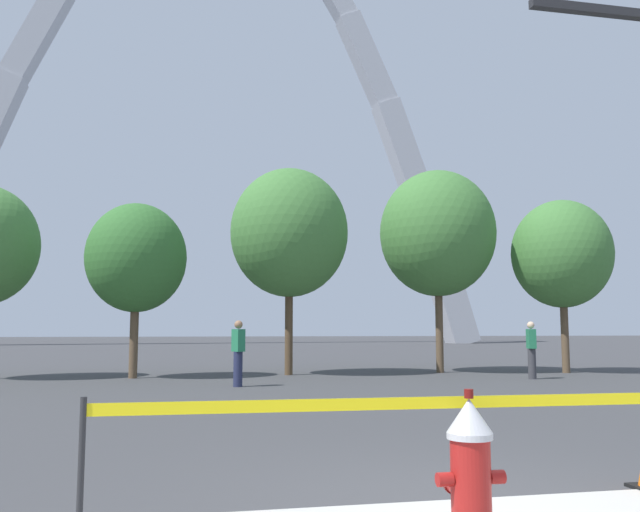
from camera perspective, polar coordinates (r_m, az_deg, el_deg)
ground_plane at (r=5.57m, az=12.35°, el=-20.51°), size 240.00×240.00×0.00m
fire_hydrant at (r=4.63m, az=12.75°, el=-17.54°), size 0.46×0.48×0.99m
caution_tape_barrier at (r=4.83m, az=14.75°, el=-14.59°), size 5.40×0.17×0.97m
monument_arch at (r=63.99m, az=-9.52°, el=10.92°), size 52.40×2.60×46.09m
tree_left_mid at (r=19.80m, az=-15.49°, el=-0.16°), size 2.85×2.85×5.00m
tree_center_left at (r=20.54m, az=-2.65°, el=2.00°), size 3.62×3.62×6.34m
tree_center_right at (r=21.96m, az=10.05°, el=1.92°), size 3.74×3.74×6.54m
tree_right_mid at (r=22.79m, az=20.03°, el=0.16°), size 3.17×3.17×5.54m
pedestrian_walking_left at (r=19.58m, az=17.70°, el=-7.64°), size 0.28×0.38×1.59m
pedestrian_walking_right at (r=16.31m, az=-7.04°, el=-8.22°), size 0.32×0.39×1.59m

